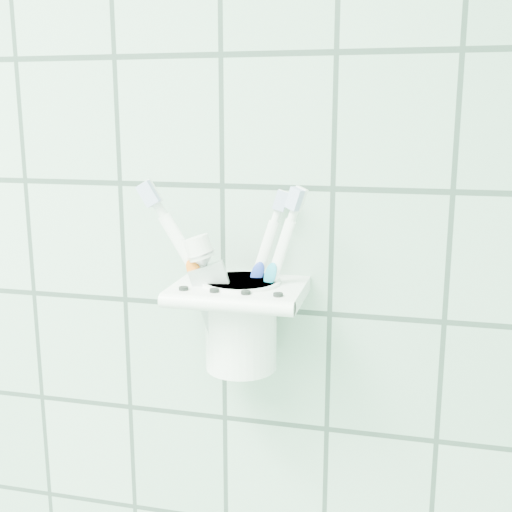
{
  "coord_description": "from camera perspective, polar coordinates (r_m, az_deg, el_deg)",
  "views": [
    {
      "loc": [
        0.81,
        0.52,
        1.47
      ],
      "look_at": [
        0.67,
        1.1,
        1.33
      ],
      "focal_mm": 45.0,
      "sensor_mm": 36.0,
      "label": 1
    }
  ],
  "objects": [
    {
      "name": "toothbrush_orange",
      "position": [
        0.68,
        -0.88,
        -1.14
      ],
      "size": [
        0.07,
        0.03,
        0.2
      ],
      "rotation": [
        -0.09,
        0.3,
        -0.49
      ],
      "color": "white",
      "rests_on": "cup"
    },
    {
      "name": "toothpaste_tube",
      "position": [
        0.66,
        -1.65,
        -3.03
      ],
      "size": [
        0.07,
        0.04,
        0.15
      ],
      "rotation": [
        -0.05,
        -0.31,
        0.24
      ],
      "color": "silver",
      "rests_on": "cup"
    },
    {
      "name": "toothbrush_pink",
      "position": [
        0.66,
        -0.5,
        -0.52
      ],
      "size": [
        0.11,
        0.02,
        0.21
      ],
      "rotation": [
        -0.01,
        -0.53,
        0.09
      ],
      "color": "white",
      "rests_on": "cup"
    },
    {
      "name": "holder_bracket",
      "position": [
        0.68,
        -1.47,
        -3.23
      ],
      "size": [
        0.14,
        0.11,
        0.04
      ],
      "color": "white",
      "rests_on": "wall_back"
    },
    {
      "name": "cup",
      "position": [
        0.69,
        -1.34,
        -5.76
      ],
      "size": [
        0.08,
        0.08,
        0.1
      ],
      "color": "white",
      "rests_on": "holder_bracket"
    },
    {
      "name": "toothbrush_blue",
      "position": [
        0.68,
        -2.3,
        -1.48
      ],
      "size": [
        0.06,
        0.04,
        0.19
      ],
      "rotation": [
        -0.14,
        0.29,
        0.07
      ],
      "color": "white",
      "rests_on": "cup"
    }
  ]
}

